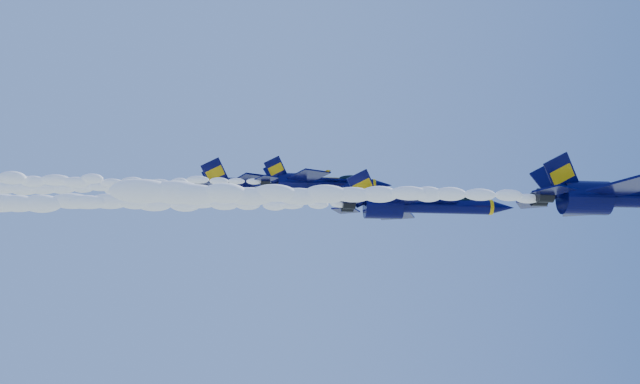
{
  "coord_description": "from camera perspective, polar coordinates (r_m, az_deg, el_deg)",
  "views": [
    {
      "loc": [
        -12.26,
        -81.45,
        133.86
      ],
      "look_at": [
        -3.63,
        0.8,
        153.49
      ],
      "focal_mm": 45.0,
      "sensor_mm": 36.0,
      "label": 1
    }
  ],
  "objects": [
    {
      "name": "smoke_trail_jet_lead",
      "position": [
        68.8,
        1.14,
        -0.22
      ],
      "size": [
        35.55,
        2.2,
        1.98
      ],
      "primitive_type": "ellipsoid",
      "color": "white"
    },
    {
      "name": "jet_lead",
      "position": [
        76.62,
        20.98,
        -0.36
      ],
      "size": [
        19.71,
        16.17,
        7.33
      ],
      "color": "#040433"
    },
    {
      "name": "jet_fourth",
      "position": [
        99.8,
        -3.86,
        0.18
      ],
      "size": [
        19.45,
        15.96,
        7.23
      ],
      "color": "#040433"
    },
    {
      "name": "smoke_trail_jet_fourth",
      "position": [
        102.19,
        -18.65,
        0.3
      ],
      "size": [
        35.55,
        2.17,
        1.95
      ],
      "primitive_type": "ellipsoid",
      "color": "white"
    },
    {
      "name": "jet_third",
      "position": [
        90.06,
        -0.12,
        0.65
      ],
      "size": [
        14.9,
        12.22,
        5.54
      ],
      "color": "#040433"
    },
    {
      "name": "smoke_trail_jet_second",
      "position": [
        80.77,
        -10.95,
        -0.79
      ],
      "size": [
        35.55,
        2.01,
        1.81
      ],
      "primitive_type": "ellipsoid",
      "color": "white"
    },
    {
      "name": "smoke_trail_jet_third",
      "position": [
        90.81,
        -15.46,
        0.78
      ],
      "size": [
        35.55,
        1.66,
        1.49
      ],
      "primitive_type": "ellipsoid",
      "color": "white"
    },
    {
      "name": "jet_second",
      "position": [
        82.6,
        6.95,
        -0.92
      ],
      "size": [
        18.01,
        14.77,
        6.69
      ],
      "color": "#040433"
    }
  ]
}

